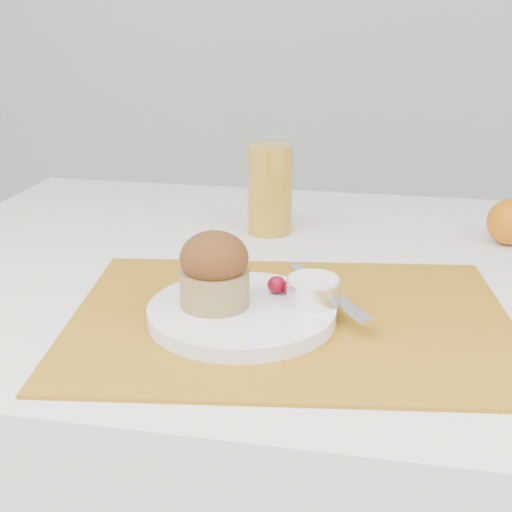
% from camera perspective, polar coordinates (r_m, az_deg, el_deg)
% --- Properties ---
extents(table, '(1.20, 0.80, 0.75)m').
position_cam_1_polar(table, '(1.13, 5.44, -19.19)').
color(table, white).
rests_on(table, ground).
extents(placemat, '(0.53, 0.42, 0.00)m').
position_cam_1_polar(placemat, '(0.79, 2.77, -5.08)').
color(placemat, '#AD7218').
rests_on(placemat, table).
extents(plate, '(0.22, 0.22, 0.02)m').
position_cam_1_polar(plate, '(0.78, -1.15, -4.56)').
color(plate, white).
rests_on(plate, placemat).
extents(ramekin, '(0.06, 0.06, 0.03)m').
position_cam_1_polar(ramekin, '(0.78, 4.60, -2.84)').
color(ramekin, white).
rests_on(ramekin, plate).
extents(cream, '(0.06, 0.06, 0.01)m').
position_cam_1_polar(cream, '(0.78, 4.62, -1.95)').
color(cream, white).
rests_on(cream, ramekin).
extents(raspberry_near, '(0.02, 0.02, 0.02)m').
position_cam_1_polar(raspberry_near, '(0.81, 1.67, -2.30)').
color(raspberry_near, '#5F0210').
rests_on(raspberry_near, plate).
extents(raspberry_far, '(0.02, 0.02, 0.02)m').
position_cam_1_polar(raspberry_far, '(0.80, 2.76, -2.54)').
color(raspberry_far, '#52020C').
rests_on(raspberry_far, plate).
extents(butter_knife, '(0.11, 0.16, 0.00)m').
position_cam_1_polar(butter_knife, '(0.81, 5.72, -2.81)').
color(butter_knife, silver).
rests_on(butter_knife, plate).
extents(orange, '(0.07, 0.07, 0.07)m').
position_cam_1_polar(orange, '(1.09, 19.68, 2.58)').
color(orange, orange).
rests_on(orange, table).
extents(juice_glass, '(0.07, 0.07, 0.13)m').
position_cam_1_polar(juice_glass, '(1.07, 1.12, 5.35)').
color(juice_glass, gold).
rests_on(juice_glass, table).
extents(muffin, '(0.09, 0.09, 0.08)m').
position_cam_1_polar(muffin, '(0.77, -3.35, -1.16)').
color(muffin, '#A58750').
rests_on(muffin, plate).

